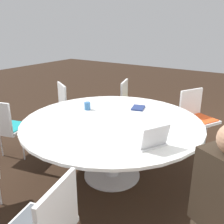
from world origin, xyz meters
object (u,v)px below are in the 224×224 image
Objects in this scene: laptop at (151,141)px; chair_4 at (70,104)px; person_0 at (222,197)px; spiral_notebook at (138,108)px; handbag at (169,127)px; chair_2 at (196,114)px; chair_5 at (5,125)px; chair_3 at (131,101)px; coffee_cup at (87,106)px.

chair_4 is at bearing -90.15° from laptop.
person_0 reaches higher than spiral_notebook.
handbag is at bearing 174.60° from spiral_notebook.
chair_2 is at bearing -42.64° from person_0.
spiral_notebook is (-1.01, 1.42, 0.21)m from chair_5.
person_0 is at bearing 23.74° from chair_3.
laptop reaches higher than handbag.
person_0 reaches higher than chair_4.
handbag is (-0.16, 0.65, -0.38)m from chair_3.
laptop is at bearing 34.20° from spiral_notebook.
chair_4 is at bearing -44.02° from chair_2.
chair_2 is 8.90× the size of coffee_cup.
chair_3 is (-0.04, -1.10, 0.00)m from chair_2.
laptop is (1.65, 0.05, 0.26)m from chair_2.
handbag is at bearing 61.26° from chair_4.
spiral_notebook is (0.81, 0.55, 0.21)m from chair_3.
chair_4 is 1.00× the size of chair_5.
chair_2 reaches higher than handbag.
chair_3 is 2.41× the size of handbag.
chair_3 is at bearing -118.09° from laptop.
chair_2 is 0.63m from handbag.
chair_4 is 2.41× the size of handbag.
laptop is 1.22m from coffee_cup.
chair_3 is at bearing -178.45° from coffee_cup.
laptop is (-0.13, 2.01, 0.26)m from chair_5.
person_0 reaches higher than chair_3.
person_0 is at bearing 45.53° from spiral_notebook.
chair_3 is 1.00× the size of chair_5.
person_0 is 3.38× the size of handbag.
person_0 reaches higher than handbag.
chair_5 reaches higher than spiral_notebook.
chair_3 is at bearing -64.83° from chair_2.
chair_2 is 2.41× the size of handbag.
handbag is (-2.23, -1.18, -0.57)m from person_0.
person_0 is at bearing 2.50° from chair_4.
laptop is at bearing 16.44° from chair_3.
chair_4 reaches higher than spiral_notebook.
chair_2 is 1.10m from chair_3.
person_0 is at bearing 27.92° from handbag.
laptop is (-0.37, -0.68, 0.07)m from person_0.
laptop reaches higher than coffee_cup.
laptop reaches higher than chair_4.
chair_2 is 0.97m from spiral_notebook.
chair_4 is 1.15m from chair_5.
laptop is at bearing -1.14° from person_0.
chair_5 is at bearing -43.07° from chair_3.
coffee_cup is at bearing -52.66° from spiral_notebook.
coffee_cup is (-0.48, -1.12, -0.01)m from laptop.
person_0 is 3.43× the size of laptop.
handbag is (-1.86, -0.50, -0.64)m from laptop.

